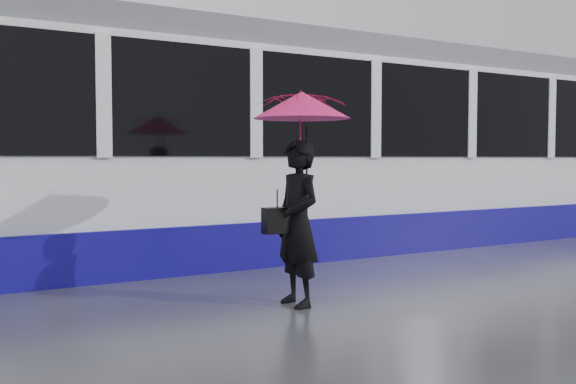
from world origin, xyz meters
TOP-DOWN VIEW (x-y plane):
  - ground at (0.00, 0.00)m, footprint 90.00×90.00m
  - rails at (0.00, 2.50)m, footprint 34.00×1.51m
  - tram at (-1.57, 2.50)m, footprint 26.00×2.56m
  - woman at (-0.72, -0.85)m, footprint 0.41×0.61m
  - umbrella at (-0.67, -0.85)m, footprint 1.00×1.00m
  - handbag at (-0.94, -0.83)m, footprint 0.30×0.14m

SIDE VIEW (x-z plane):
  - ground at x=0.00m, z-range 0.00..0.00m
  - rails at x=0.00m, z-range 0.00..0.02m
  - woman at x=-0.72m, z-range 0.00..1.65m
  - handbag at x=-0.94m, z-range 0.65..1.08m
  - tram at x=-1.57m, z-range -0.04..3.31m
  - umbrella at x=-0.67m, z-range 1.25..2.37m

